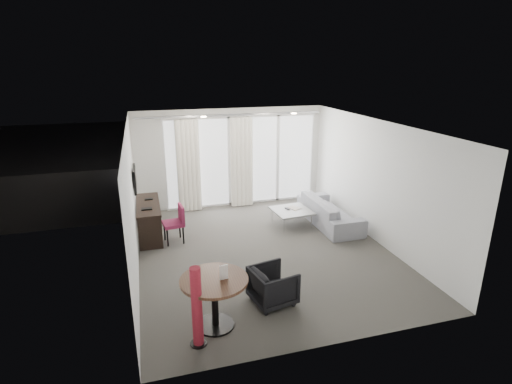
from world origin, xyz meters
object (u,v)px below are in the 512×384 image
object	(u,v)px
desk	(149,220)
rattan_chair_b	(277,168)
coffee_table	(291,218)
sofa	(329,211)
desk_chair	(173,224)
round_table	(215,303)
red_lamp	(197,307)
rattan_chair_a	(237,170)
tub_armchair	(273,286)

from	to	relation	value
desk	rattan_chair_b	world-z (taller)	desk
coffee_table	rattan_chair_b	size ratio (longest dim) A/B	1.14
sofa	rattan_chair_b	distance (m)	3.96
desk_chair	round_table	distance (m)	3.14
desk	coffee_table	size ratio (longest dim) A/B	1.88
desk	rattan_chair_b	distance (m)	5.47
rattan_chair_b	coffee_table	bearing A→B (deg)	-117.55
round_table	red_lamp	xyz separation A→B (m)	(-0.30, -0.33, 0.20)
round_table	rattan_chair_a	xyz separation A→B (m)	(2.01, 7.02, 0.04)
desk	sofa	xyz separation A→B (m)	(4.18, -0.48, -0.06)
desk_chair	coffee_table	distance (m)	2.79
rattan_chair_b	sofa	bearing A→B (deg)	-104.08
coffee_table	rattan_chair_a	distance (m)	3.77
desk_chair	rattan_chair_b	size ratio (longest dim) A/B	1.10
rattan_chair_b	rattan_chair_a	bearing A→B (deg)	169.82
red_lamp	rattan_chair_a	distance (m)	7.71
desk_chair	rattan_chair_a	distance (m)	4.55
red_lamp	coffee_table	bearing A→B (deg)	52.75
coffee_table	sofa	world-z (taller)	sofa
red_lamp	tub_armchair	world-z (taller)	red_lamp
rattan_chair_a	round_table	bearing A→B (deg)	-119.62
red_lamp	rattan_chair_b	size ratio (longest dim) A/B	1.59
desk	coffee_table	xyz separation A→B (m)	(3.27, -0.33, -0.18)
tub_armchair	rattan_chair_b	bearing A→B (deg)	-31.02
desk_chair	coffee_table	bearing A→B (deg)	-3.43
tub_armchair	coffee_table	xyz separation A→B (m)	(1.44, 2.94, -0.11)
red_lamp	coffee_table	size ratio (longest dim) A/B	1.39
desk_chair	rattan_chair_b	xyz separation A→B (m)	(3.73, 3.98, -0.04)
round_table	rattan_chair_b	bearing A→B (deg)	64.40
tub_armchair	rattan_chair_b	world-z (taller)	rattan_chair_b
desk_chair	red_lamp	size ratio (longest dim) A/B	0.70
tub_armchair	rattan_chair_b	xyz separation A→B (m)	(2.39, 6.75, 0.07)
coffee_table	tub_armchair	bearing A→B (deg)	-116.16
desk_chair	tub_armchair	world-z (taller)	desk_chair
red_lamp	tub_armchair	bearing A→B (deg)	27.50
desk	desk_chair	distance (m)	0.70
red_lamp	round_table	bearing A→B (deg)	47.84
desk_chair	tub_armchair	distance (m)	3.08
desk	round_table	bearing A→B (deg)	-77.27
desk	round_table	size ratio (longest dim) A/B	1.62
red_lamp	rattan_chair_b	world-z (taller)	red_lamp
tub_armchair	desk_chair	bearing A→B (deg)	14.29
red_lamp	rattan_chair_a	size ratio (longest dim) A/B	1.36
round_table	rattan_chair_a	world-z (taller)	rattan_chair_a
round_table	red_lamp	world-z (taller)	red_lamp
round_table	tub_armchair	world-z (taller)	round_table
desk	red_lamp	world-z (taller)	red_lamp
desk_chair	round_table	size ratio (longest dim) A/B	0.84
tub_armchair	sofa	bearing A→B (deg)	-51.70
rattan_chair_b	round_table	bearing A→B (deg)	-129.15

